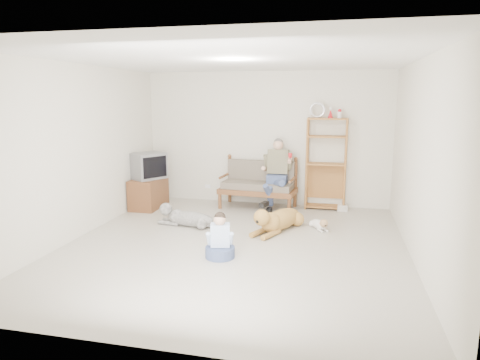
% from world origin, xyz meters
% --- Properties ---
extents(floor, '(5.50, 5.50, 0.00)m').
position_xyz_m(floor, '(0.00, 0.00, 0.00)').
color(floor, beige).
rests_on(floor, ground).
extents(ceiling, '(5.50, 5.50, 0.00)m').
position_xyz_m(ceiling, '(0.00, 0.00, 2.70)').
color(ceiling, white).
rests_on(ceiling, ground).
extents(wall_back, '(5.00, 0.00, 5.00)m').
position_xyz_m(wall_back, '(0.00, 2.75, 1.35)').
color(wall_back, beige).
rests_on(wall_back, ground).
extents(wall_front, '(5.00, 0.00, 5.00)m').
position_xyz_m(wall_front, '(0.00, -2.75, 1.35)').
color(wall_front, beige).
rests_on(wall_front, ground).
extents(wall_left, '(0.00, 5.50, 5.50)m').
position_xyz_m(wall_left, '(-2.50, 0.00, 1.35)').
color(wall_left, beige).
rests_on(wall_left, ground).
extents(wall_right, '(0.00, 5.50, 5.50)m').
position_xyz_m(wall_right, '(2.50, 0.00, 1.35)').
color(wall_right, beige).
rests_on(wall_right, ground).
extents(loveseat, '(1.55, 0.82, 0.95)m').
position_xyz_m(loveseat, '(-0.08, 2.39, 0.49)').
color(loveseat, brown).
rests_on(loveseat, ground).
extents(man, '(0.53, 0.76, 1.23)m').
position_xyz_m(man, '(0.28, 2.20, 0.64)').
color(man, '#495986').
rests_on(man, loveseat).
extents(etagere, '(0.80, 0.35, 2.10)m').
position_xyz_m(etagere, '(1.23, 2.55, 0.92)').
color(etagere, '#B17437').
rests_on(etagere, ground).
extents(book_stack, '(0.20, 0.15, 0.12)m').
position_xyz_m(book_stack, '(1.59, 2.44, 0.06)').
color(book_stack, silver).
rests_on(book_stack, ground).
extents(tv_stand, '(0.50, 0.90, 0.60)m').
position_xyz_m(tv_stand, '(-2.23, 1.86, 0.30)').
color(tv_stand, brown).
rests_on(tv_stand, ground).
extents(crt_tv, '(0.74, 0.78, 0.51)m').
position_xyz_m(crt_tv, '(-2.19, 1.82, 0.86)').
color(crt_tv, slate).
rests_on(crt_tv, tv_stand).
extents(wall_outlet, '(0.12, 0.02, 0.08)m').
position_xyz_m(wall_outlet, '(-1.25, 2.73, 0.30)').
color(wall_outlet, white).
rests_on(wall_outlet, ground).
extents(golden_retriever, '(0.77, 1.43, 0.46)m').
position_xyz_m(golden_retriever, '(0.51, 0.89, 0.19)').
color(golden_retriever, '#AC7D3C').
rests_on(golden_retriever, ground).
extents(shaggy_dog, '(1.26, 0.40, 0.37)m').
position_xyz_m(shaggy_dog, '(-1.09, 0.83, 0.15)').
color(shaggy_dog, beige).
rests_on(shaggy_dog, ground).
extents(terrier, '(0.34, 0.52, 0.21)m').
position_xyz_m(terrier, '(1.21, 1.12, 0.09)').
color(terrier, white).
rests_on(terrier, ground).
extents(child, '(0.41, 0.41, 0.65)m').
position_xyz_m(child, '(-0.09, -0.48, 0.23)').
color(child, '#495986').
rests_on(child, ground).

